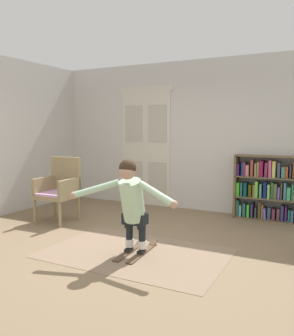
{
  "coord_description": "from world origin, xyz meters",
  "views": [
    {
      "loc": [
        2.34,
        -4.02,
        1.6
      ],
      "look_at": [
        0.09,
        0.35,
        1.05
      ],
      "focal_mm": 37.99,
      "sensor_mm": 36.0,
      "label": 1
    }
  ],
  "objects_px": {
    "bookshelf": "(273,190)",
    "wicker_chair": "(59,188)",
    "person_skier": "(131,199)",
    "skis_pair": "(137,251)"
  },
  "relations": [
    {
      "from": "bookshelf",
      "to": "person_skier",
      "type": "relative_size",
      "value": 0.94
    },
    {
      "from": "skis_pair",
      "to": "person_skier",
      "type": "xyz_separation_m",
      "value": [
        0.01,
        -0.15,
        0.7
      ]
    },
    {
      "from": "bookshelf",
      "to": "wicker_chair",
      "type": "distance_m",
      "value": 3.69
    },
    {
      "from": "wicker_chair",
      "to": "person_skier",
      "type": "bearing_deg",
      "value": -25.32
    },
    {
      "from": "wicker_chair",
      "to": "person_skier",
      "type": "height_order",
      "value": "person_skier"
    },
    {
      "from": "wicker_chair",
      "to": "person_skier",
      "type": "distance_m",
      "value": 2.17
    },
    {
      "from": "skis_pair",
      "to": "person_skier",
      "type": "bearing_deg",
      "value": -86.36
    },
    {
      "from": "bookshelf",
      "to": "skis_pair",
      "type": "bearing_deg",
      "value": -117.68
    },
    {
      "from": "bookshelf",
      "to": "wicker_chair",
      "type": "xyz_separation_m",
      "value": [
        -3.26,
        -1.73,
        0.04
      ]
    },
    {
      "from": "bookshelf",
      "to": "skis_pair",
      "type": "height_order",
      "value": "bookshelf"
    }
  ]
}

